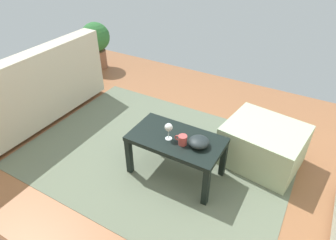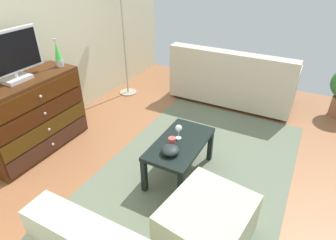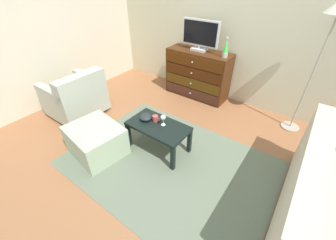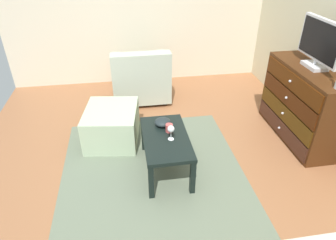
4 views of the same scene
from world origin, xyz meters
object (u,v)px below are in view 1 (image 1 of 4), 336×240
(wine_glass, at_px, (169,128))
(bowl_decorative, at_px, (199,142))
(mug, at_px, (182,140))
(potted_plant, at_px, (96,41))
(couch_large, at_px, (26,93))
(ottoman, at_px, (263,145))
(coffee_table, at_px, (176,143))

(wine_glass, bearing_deg, bowl_decorative, -170.92)
(mug, height_order, bowl_decorative, mug)
(mug, bearing_deg, potted_plant, -33.85)
(couch_large, relative_size, ottoman, 2.63)
(mug, bearing_deg, wine_glass, -2.14)
(mug, xyz_separation_m, ottoman, (-0.56, -0.60, -0.26))
(wine_glass, bearing_deg, ottoman, -139.42)
(coffee_table, bearing_deg, bowl_decorative, 179.66)
(ottoman, bearing_deg, wine_glass, 40.58)
(wine_glass, height_order, mug, wine_glass)
(coffee_table, relative_size, mug, 7.25)
(mug, height_order, potted_plant, potted_plant)
(bowl_decorative, height_order, couch_large, couch_large)
(mug, xyz_separation_m, potted_plant, (2.31, -1.55, -0.03))
(bowl_decorative, distance_m, potted_plant, 2.87)
(mug, bearing_deg, couch_large, -0.43)
(mug, relative_size, couch_large, 0.06)
(wine_glass, xyz_separation_m, bowl_decorative, (-0.27, -0.04, -0.08))
(coffee_table, height_order, bowl_decorative, bowl_decorative)
(potted_plant, bearing_deg, wine_glass, 144.62)
(coffee_table, relative_size, bowl_decorative, 4.70)
(coffee_table, bearing_deg, potted_plant, -33.96)
(coffee_table, xyz_separation_m, bowl_decorative, (-0.21, 0.00, 0.10))
(wine_glass, xyz_separation_m, couch_large, (1.91, -0.01, -0.20))
(potted_plant, bearing_deg, couch_large, 99.91)
(coffee_table, relative_size, potted_plant, 1.15)
(ottoman, bearing_deg, couch_large, 12.73)
(mug, bearing_deg, ottoman, -133.02)
(bowl_decorative, xyz_separation_m, potted_plant, (2.44, -1.50, -0.03))
(wine_glass, xyz_separation_m, ottoman, (-0.70, -0.60, -0.33))
(couch_large, height_order, potted_plant, couch_large)
(bowl_decorative, relative_size, couch_large, 0.10)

